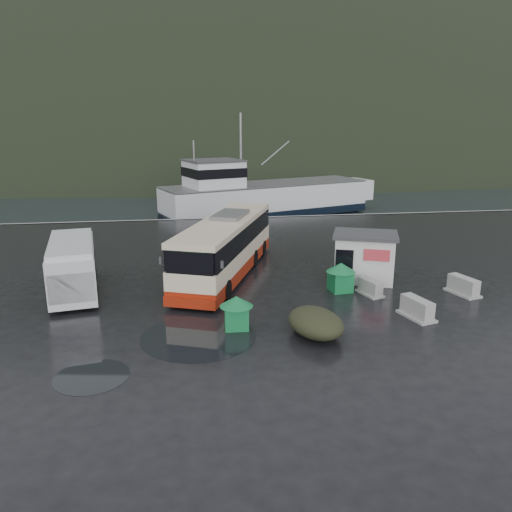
{
  "coord_description": "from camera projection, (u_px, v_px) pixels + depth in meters",
  "views": [
    {
      "loc": [
        -2.32,
        -21.27,
        8.02
      ],
      "look_at": [
        1.01,
        1.55,
        1.7
      ],
      "focal_mm": 35.0,
      "sensor_mm": 36.0,
      "label": 1
    }
  ],
  "objects": [
    {
      "name": "white_van",
      "position": [
        75.0,
        292.0,
        24.01
      ],
      "size": [
        3.15,
        6.41,
        2.56
      ],
      "primitive_type": null,
      "rotation": [
        0.0,
        0.0,
        0.18
      ],
      "color": "silver",
      "rests_on": "ground"
    },
    {
      "name": "coach_bus",
      "position": [
        226.0,
        274.0,
        26.78
      ],
      "size": [
        6.78,
        11.6,
        3.2
      ],
      "primitive_type": null,
      "rotation": [
        0.0,
        0.0,
        -0.37
      ],
      "color": "beige",
      "rests_on": "ground"
    },
    {
      "name": "quay_edge",
      "position": [
        212.0,
        219.0,
        41.83
      ],
      "size": [
        160.0,
        0.6,
        1.5
      ],
      "primitive_type": "cube",
      "color": "#999993",
      "rests_on": "ground"
    },
    {
      "name": "dome_tent",
      "position": [
        315.0,
        335.0,
        19.2
      ],
      "size": [
        2.56,
        3.08,
        1.04
      ],
      "primitive_type": null,
      "rotation": [
        0.0,
        0.0,
        0.29
      ],
      "color": "#292C1A",
      "rests_on": "ground"
    },
    {
      "name": "puddles",
      "position": [
        234.0,
        323.0,
        20.35
      ],
      "size": [
        15.41,
        12.09,
        0.01
      ],
      "color": "black",
      "rests_on": "ground"
    },
    {
      "name": "headland",
      "position": [
        205.0,
        135.0,
        262.72
      ],
      "size": [
        780.0,
        540.0,
        570.0
      ],
      "primitive_type": "ellipsoid",
      "color": "black",
      "rests_on": "ground"
    },
    {
      "name": "ground",
      "position": [
        239.0,
        302.0,
        22.74
      ],
      "size": [
        160.0,
        160.0,
        0.0
      ],
      "primitive_type": "plane",
      "color": "black",
      "rests_on": "ground"
    },
    {
      "name": "fishing_trawler",
      "position": [
        267.0,
        202.0,
        50.46
      ],
      "size": [
        25.38,
        13.7,
        10.0
      ],
      "primitive_type": null,
      "rotation": [
        0.0,
        0.0,
        0.35
      ],
      "color": "silver",
      "rests_on": "ground"
    },
    {
      "name": "waste_bin_right",
      "position": [
        340.0,
        291.0,
        24.17
      ],
      "size": [
        1.13,
        1.13,
        1.41
      ],
      "primitive_type": null,
      "rotation": [
        0.0,
        0.0,
        0.13
      ],
      "color": "#147139",
      "rests_on": "ground"
    },
    {
      "name": "jersey_barrier_a",
      "position": [
        416.0,
        317.0,
        20.93
      ],
      "size": [
        1.23,
        1.83,
        0.84
      ],
      "primitive_type": null,
      "rotation": [
        0.0,
        0.0,
        0.25
      ],
      "color": "#999993",
      "rests_on": "ground"
    },
    {
      "name": "waste_bin_left",
      "position": [
        237.0,
        328.0,
        19.88
      ],
      "size": [
        1.01,
        1.01,
        1.34
      ],
      "primitive_type": null,
      "rotation": [
        0.0,
        0.0,
        -0.05
      ],
      "color": "#147139",
      "rests_on": "ground"
    },
    {
      "name": "jersey_barrier_b",
      "position": [
        462.0,
        294.0,
        23.74
      ],
      "size": [
        1.25,
        1.83,
        0.83
      ],
      "primitive_type": null,
      "rotation": [
        0.0,
        0.0,
        0.27
      ],
      "color": "#999993",
      "rests_on": "ground"
    },
    {
      "name": "ticket_kiosk",
      "position": [
        363.0,
        280.0,
        25.85
      ],
      "size": [
        3.82,
        3.37,
        2.48
      ],
      "primitive_type": null,
      "rotation": [
        0.0,
        0.0,
        -0.36
      ],
      "color": "silver",
      "rests_on": "ground"
    },
    {
      "name": "harbor_water",
      "position": [
        191.0,
        152.0,
        127.72
      ],
      "size": [
        300.0,
        180.0,
        0.02
      ],
      "primitive_type": "cube",
      "color": "black",
      "rests_on": "ground"
    },
    {
      "name": "jersey_barrier_c",
      "position": [
        370.0,
        294.0,
        23.68
      ],
      "size": [
        1.09,
        1.59,
        0.72
      ],
      "primitive_type": null,
      "rotation": [
        0.0,
        0.0,
        0.28
      ],
      "color": "#999993",
      "rests_on": "ground"
    }
  ]
}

